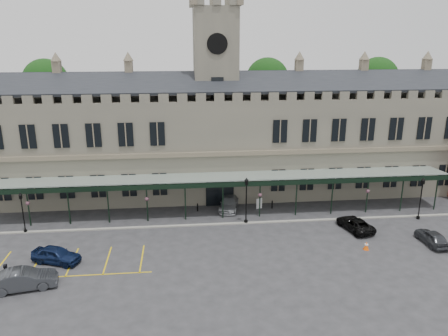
{
  "coord_description": "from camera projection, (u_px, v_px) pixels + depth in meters",
  "views": [
    {
      "loc": [
        -4.23,
        -36.08,
        18.86
      ],
      "look_at": [
        0.0,
        6.0,
        6.0
      ],
      "focal_mm": 35.0,
      "sensor_mm": 36.0,
      "label": 1
    }
  ],
  "objects": [
    {
      "name": "bollard_right",
      "position": [
        272.0,
        205.0,
        49.56
      ],
      "size": [
        0.16,
        0.16,
        0.91
      ],
      "primitive_type": "cylinder",
      "color": "black",
      "rests_on": "ground"
    },
    {
      "name": "tree_behind_right",
      "position": [
        377.0,
        80.0,
        62.6
      ],
      "size": [
        6.0,
        6.0,
        16.0
      ],
      "color": "#332314",
      "rests_on": "ground"
    },
    {
      "name": "tree_behind_left",
      "position": [
        46.0,
        83.0,
        58.2
      ],
      "size": [
        6.0,
        6.0,
        16.0
      ],
      "color": "#332314",
      "rests_on": "ground"
    },
    {
      "name": "canopy",
      "position": [
        223.0,
        196.0,
        46.64
      ],
      "size": [
        50.0,
        4.1,
        4.3
      ],
      "color": "#8C9E93",
      "rests_on": "ground"
    },
    {
      "name": "lamp_post_mid",
      "position": [
        246.0,
        197.0,
        44.88
      ],
      "size": [
        0.48,
        0.48,
        5.04
      ],
      "color": "black",
      "rests_on": "ground"
    },
    {
      "name": "station_building",
      "position": [
        216.0,
        141.0,
        53.5
      ],
      "size": [
        60.0,
        10.36,
        17.3
      ],
      "color": "#5F5C4F",
      "rests_on": "ground"
    },
    {
      "name": "sign_board",
      "position": [
        259.0,
        204.0,
        49.49
      ],
      "size": [
        0.69,
        0.25,
        1.21
      ],
      "rotation": [
        0.0,
        0.0,
        0.3
      ],
      "color": "black",
      "rests_on": "ground"
    },
    {
      "name": "kerb",
      "position": [
        224.0,
        224.0,
        45.45
      ],
      "size": [
        60.0,
        0.4,
        0.12
      ],
      "primitive_type": "cube",
      "color": "gray",
      "rests_on": "ground"
    },
    {
      "name": "lamp_post_left",
      "position": [
        22.0,
        209.0,
        42.82
      ],
      "size": [
        0.4,
        0.4,
        4.27
      ],
      "color": "black",
      "rests_on": "ground"
    },
    {
      "name": "person_b",
      "position": [
        6.0,
        274.0,
        34.34
      ],
      "size": [
        1.07,
        1.03,
        1.75
      ],
      "primitive_type": "imported",
      "rotation": [
        0.0,
        0.0,
        3.76
      ],
      "color": "black",
      "rests_on": "ground"
    },
    {
      "name": "lamp_post_right",
      "position": [
        421.0,
        195.0,
        46.04
      ],
      "size": [
        0.44,
        0.44,
        4.67
      ],
      "color": "black",
      "rests_on": "ground"
    },
    {
      "name": "traffic_cone",
      "position": [
        366.0,
        246.0,
        40.02
      ],
      "size": [
        0.49,
        0.49,
        0.78
      ],
      "rotation": [
        0.0,
        0.0,
        -0.25
      ],
      "color": "#FF5708",
      "rests_on": "ground"
    },
    {
      "name": "car_taxi",
      "position": [
        229.0,
        203.0,
        49.4
      ],
      "size": [
        2.92,
        5.1,
        1.39
      ],
      "primitive_type": "imported",
      "rotation": [
        0.0,
        0.0,
        -0.21
      ],
      "color": "#93969B",
      "rests_on": "ground"
    },
    {
      "name": "car_left_a",
      "position": [
        56.0,
        255.0,
        37.64
      ],
      "size": [
        4.62,
        3.13,
        1.46
      ],
      "primitive_type": "imported",
      "rotation": [
        0.0,
        0.0,
        1.21
      ],
      "color": "#0D193B",
      "rests_on": "ground"
    },
    {
      "name": "ground",
      "position": [
        230.0,
        249.0,
        40.24
      ],
      "size": [
        140.0,
        140.0,
        0.0
      ],
      "primitive_type": "plane",
      "color": "#2D2D2F"
    },
    {
      "name": "car_right_a",
      "position": [
        432.0,
        237.0,
        41.03
      ],
      "size": [
        1.77,
        4.06,
        1.36
      ],
      "primitive_type": "imported",
      "rotation": [
        0.0,
        0.0,
        3.18
      ],
      "color": "#313438",
      "rests_on": "ground"
    },
    {
      "name": "parking_markings",
      "position": [
        71.0,
        265.0,
        37.47
      ],
      "size": [
        16.0,
        6.0,
        0.01
      ],
      "primitive_type": null,
      "color": "gold",
      "rests_on": "ground"
    },
    {
      "name": "car_van",
      "position": [
        355.0,
        224.0,
        44.06
      ],
      "size": [
        3.13,
        4.91,
        1.26
      ],
      "primitive_type": "imported",
      "rotation": [
        0.0,
        0.0,
        3.39
      ],
      "color": "black",
      "rests_on": "ground"
    },
    {
      "name": "car_left_b",
      "position": [
        24.0,
        279.0,
        33.68
      ],
      "size": [
        5.18,
        2.67,
        1.63
      ],
      "primitive_type": "imported",
      "rotation": [
        0.0,
        0.0,
        1.77
      ],
      "color": "#313438",
      "rests_on": "ground"
    },
    {
      "name": "bollard_left",
      "position": [
        198.0,
        207.0,
        48.8
      ],
      "size": [
        0.16,
        0.16,
        0.88
      ],
      "primitive_type": "cylinder",
      "color": "black",
      "rests_on": "ground"
    },
    {
      "name": "tree_behind_mid",
      "position": [
        267.0,
        81.0,
        61.07
      ],
      "size": [
        6.0,
        6.0,
        16.0
      ],
      "color": "#332314",
      "rests_on": "ground"
    },
    {
      "name": "clock_tower",
      "position": [
        216.0,
        86.0,
        51.65
      ],
      "size": [
        5.6,
        5.6,
        24.8
      ],
      "color": "#5F5C4F",
      "rests_on": "ground"
    }
  ]
}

